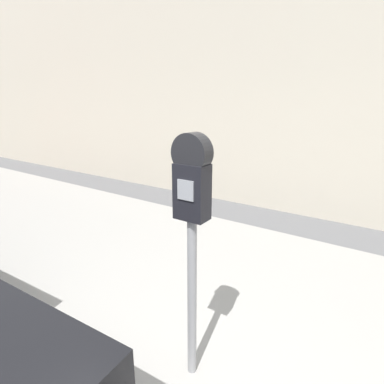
# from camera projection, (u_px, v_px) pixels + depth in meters

# --- Properties ---
(sidewalk) EXTENTS (24.00, 2.80, 0.12)m
(sidewalk) POSITION_uv_depth(u_px,v_px,m) (240.00, 288.00, 2.94)
(sidewalk) COLOR #9E9B96
(sidewalk) RESTS_ON ground_plane
(building_facade) EXTENTS (24.00, 0.30, 5.06)m
(building_facade) POSITION_uv_depth(u_px,v_px,m) (327.00, 53.00, 4.41)
(building_facade) COLOR beige
(building_facade) RESTS_ON ground_plane
(parking_meter) EXTENTS (0.21, 0.12, 1.53)m
(parking_meter) POSITION_uv_depth(u_px,v_px,m) (192.00, 210.00, 1.65)
(parking_meter) COLOR gray
(parking_meter) RESTS_ON sidewalk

